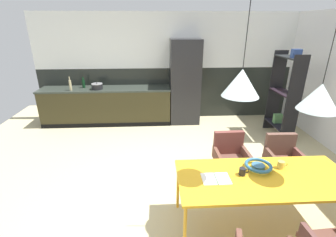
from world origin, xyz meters
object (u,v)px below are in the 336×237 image
object	(u,v)px
armchair_head_of_table	(230,153)
fruit_bowl	(258,166)
dining_table	(265,180)
open_shelf_unit	(284,95)
armchair_by_stool	(282,154)
mug_white_ceramic	(243,171)
cooking_pot	(97,86)
bottle_spice_small	(84,83)
mug_dark_espresso	(281,165)
pendant_lamp_over_table_near	(241,83)
pendant_lamp_over_table_far	(320,97)
refrigerator_column	(185,82)
open_book	(216,179)
bottle_wine_green	(70,85)

from	to	relation	value
armchair_head_of_table	fruit_bowl	size ratio (longest dim) A/B	2.52
dining_table	open_shelf_unit	xyz separation A→B (m)	(1.50, 2.55, 0.25)
armchair_by_stool	mug_white_ceramic	distance (m)	1.26
cooking_pot	bottle_spice_small	world-z (taller)	bottle_spice_small
mug_white_ceramic	mug_dark_espresso	world-z (taller)	mug_dark_espresso
cooking_pot	bottle_spice_small	size ratio (longest dim) A/B	0.99
pendant_lamp_over_table_near	pendant_lamp_over_table_far	bearing A→B (deg)	-2.38
cooking_pot	open_shelf_unit	size ratio (longest dim) A/B	0.14
mug_dark_espresso	refrigerator_column	bearing A→B (deg)	103.09
armchair_by_stool	cooking_pot	bearing A→B (deg)	-36.32
open_book	mug_white_ceramic	world-z (taller)	mug_white_ceramic
fruit_bowl	open_shelf_unit	size ratio (longest dim) A/B	0.17
mug_dark_espresso	bottle_spice_small	bearing A→B (deg)	133.51
open_shelf_unit	pendant_lamp_over_table_far	size ratio (longest dim) A/B	1.85
dining_table	mug_dark_espresso	bearing A→B (deg)	32.52
fruit_bowl	cooking_pot	size ratio (longest dim) A/B	1.24
open_book	pendant_lamp_over_table_far	size ratio (longest dim) A/B	0.31
mug_white_ceramic	open_shelf_unit	world-z (taller)	open_shelf_unit
mug_white_ceramic	pendant_lamp_over_table_near	xyz separation A→B (m)	(-0.15, -0.05, 1.05)
armchair_head_of_table	open_book	xyz separation A→B (m)	(-0.46, -0.94, 0.22)
bottle_spice_small	pendant_lamp_over_table_far	distance (m)	4.95
armchair_head_of_table	pendant_lamp_over_table_far	world-z (taller)	pendant_lamp_over_table_far
armchair_head_of_table	mug_white_ceramic	distance (m)	0.92
armchair_by_stool	mug_white_ceramic	xyz separation A→B (m)	(-0.93, -0.80, 0.27)
mug_dark_espresso	cooking_pot	bearing A→B (deg)	131.56
open_book	bottle_spice_small	world-z (taller)	bottle_spice_small
armchair_by_stool	bottle_spice_small	bearing A→B (deg)	-35.17
armchair_by_stool	bottle_wine_green	size ratio (longest dim) A/B	2.48
bottle_wine_green	pendant_lamp_over_table_near	distance (m)	4.40
pendant_lamp_over_table_far	open_shelf_unit	bearing A→B (deg)	66.87
bottle_wine_green	pendant_lamp_over_table_near	xyz separation A→B (m)	(2.79, -3.31, 0.80)
armchair_by_stool	dining_table	bearing A→B (deg)	52.91
pendant_lamp_over_table_far	armchair_by_stool	bearing A→B (deg)	72.12
armchair_by_stool	fruit_bowl	bearing A→B (deg)	46.14
armchair_by_stool	mug_dark_espresso	size ratio (longest dim) A/B	6.35
armchair_by_stool	open_shelf_unit	size ratio (longest dim) A/B	0.42
bottle_spice_small	open_shelf_unit	xyz separation A→B (m)	(4.45, -1.01, -0.06)
dining_table	refrigerator_column	bearing A→B (deg)	98.28
armchair_head_of_table	mug_dark_espresso	distance (m)	0.89
pendant_lamp_over_table_near	pendant_lamp_over_table_far	size ratio (longest dim) A/B	0.85
dining_table	open_book	bearing A→B (deg)	-178.76
refrigerator_column	open_book	distance (m)	3.51
refrigerator_column	mug_dark_espresso	world-z (taller)	refrigerator_column
armchair_by_stool	mug_white_ceramic	size ratio (longest dim) A/B	6.67
dining_table	mug_dark_espresso	distance (m)	0.32
cooking_pot	mug_white_ceramic	bearing A→B (deg)	-54.83
dining_table	pendant_lamp_over_table_far	world-z (taller)	pendant_lamp_over_table_far
pendant_lamp_over_table_near	pendant_lamp_over_table_far	world-z (taller)	same
refrigerator_column	pendant_lamp_over_table_far	xyz separation A→B (m)	(0.91, -3.51, 0.66)
open_book	mug_white_ceramic	size ratio (longest dim) A/B	2.64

